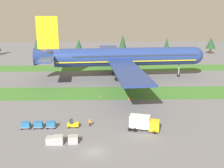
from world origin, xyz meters
TOP-DOWN VIEW (x-y plane):
  - ground_plane at (0.00, 0.00)m, footprint 400.00×400.00m
  - grass_strip_near at (0.00, 38.67)m, footprint 320.00×14.58m
  - grass_strip_far at (0.00, 79.84)m, footprint 320.00×14.58m
  - airliner at (8.63, 59.07)m, footprint 68.15×84.06m
  - baggage_tug at (-5.54, 11.56)m, footprint 2.65×1.40m
  - cargo_dolly_lead at (-10.56, 11.36)m, footprint 2.26×1.58m
  - cargo_dolly_second at (-13.45, 11.25)m, footprint 2.26×1.58m
  - cargo_dolly_third at (-16.35, 11.14)m, footprint 2.26×1.58m
  - catering_truck at (10.80, 9.30)m, footprint 7.32×4.07m
  - ground_crew_marshaller at (-1.54, 12.08)m, footprint 0.56×0.36m
  - uld_container_0 at (-7.51, 3.48)m, footprint 2.05×1.66m
  - uld_container_1 at (-8.94, 3.54)m, footprint 2.09×1.72m
  - uld_container_2 at (-4.54, 3.79)m, footprint 2.12×1.75m
  - taxiway_marker_0 at (0.28, 34.44)m, footprint 0.44×0.44m
  - taxiway_marker_1 at (9.37, 31.83)m, footprint 0.44×0.44m
  - taxiway_marker_2 at (10.59, 31.20)m, footprint 0.44×0.44m
  - distant_tree_line at (-0.91, 124.69)m, footprint 195.52×9.02m

SIDE VIEW (x-z plane):
  - ground_plane at x=0.00m, z-range 0.00..0.00m
  - grass_strip_near at x=0.00m, z-range 0.00..0.01m
  - grass_strip_far at x=0.00m, z-range 0.00..0.01m
  - taxiway_marker_2 at x=10.59m, z-range 0.00..0.46m
  - taxiway_marker_0 at x=0.28m, z-range 0.00..0.57m
  - taxiway_marker_1 at x=9.37m, z-range 0.00..0.63m
  - uld_container_1 at x=-8.94m, z-range 0.00..1.52m
  - uld_container_2 at x=-4.54m, z-range 0.00..1.57m
  - baggage_tug at x=-5.54m, z-range -0.17..1.80m
  - uld_container_0 at x=-7.51m, z-range 0.00..1.77m
  - cargo_dolly_lead at x=-10.56m, z-range 0.14..1.69m
  - cargo_dolly_second at x=-13.45m, z-range 0.14..1.69m
  - cargo_dolly_third at x=-16.35m, z-range 0.14..1.69m
  - ground_crew_marshaller at x=-1.54m, z-range 0.08..1.82m
  - catering_truck at x=10.80m, z-range 0.16..3.74m
  - distant_tree_line at x=-0.91m, z-range 0.87..12.94m
  - airliner at x=8.63m, z-range -3.50..21.25m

